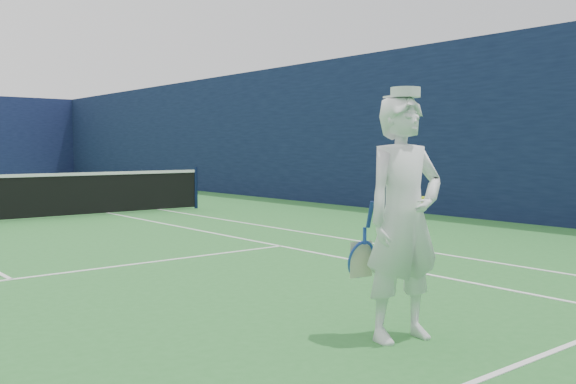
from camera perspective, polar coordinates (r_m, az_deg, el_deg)
name	(u,v)px	position (r m, az deg, el deg)	size (l,w,h in m)	color
tennis_player	(404,218)	(5.32, 10.25, -2.27)	(0.81, 0.62, 2.06)	white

